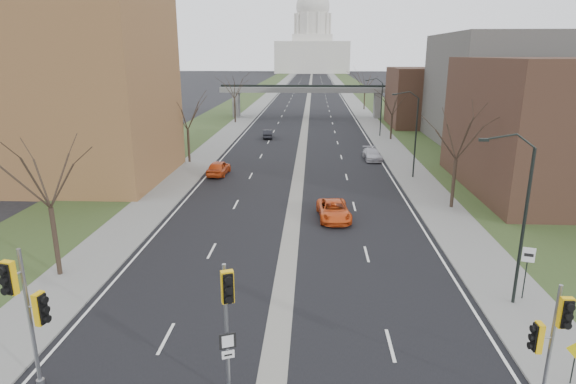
# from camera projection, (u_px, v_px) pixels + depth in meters

# --- Properties ---
(ground) EXTENTS (700.00, 700.00, 0.00)m
(ground) POSITION_uv_depth(u_px,v_px,m) (273.00, 371.00, 19.43)
(ground) COLOR black
(ground) RESTS_ON ground
(road_surface) EXTENTS (20.00, 600.00, 0.01)m
(road_surface) POSITION_uv_depth(u_px,v_px,m) (309.00, 91.00, 163.37)
(road_surface) COLOR black
(road_surface) RESTS_ON ground
(median_strip) EXTENTS (1.20, 600.00, 0.02)m
(median_strip) POSITION_uv_depth(u_px,v_px,m) (309.00, 91.00, 163.37)
(median_strip) COLOR gray
(median_strip) RESTS_ON ground
(sidewalk_right) EXTENTS (4.00, 600.00, 0.12)m
(sidewalk_right) POSITION_uv_depth(u_px,v_px,m) (345.00, 91.00, 162.75)
(sidewalk_right) COLOR gray
(sidewalk_right) RESTS_ON ground
(sidewalk_left) EXTENTS (4.00, 600.00, 0.12)m
(sidewalk_left) POSITION_uv_depth(u_px,v_px,m) (274.00, 91.00, 163.96)
(sidewalk_left) COLOR gray
(sidewalk_left) RESTS_ON ground
(grass_verge_right) EXTENTS (8.00, 600.00, 0.10)m
(grass_verge_right) POSITION_uv_depth(u_px,v_px,m) (363.00, 91.00, 162.45)
(grass_verge_right) COLOR #30401D
(grass_verge_right) RESTS_ON ground
(grass_verge_left) EXTENTS (8.00, 600.00, 0.10)m
(grass_verge_left) POSITION_uv_depth(u_px,v_px,m) (257.00, 91.00, 164.27)
(grass_verge_left) COLOR #30401D
(grass_verge_left) RESTS_ON ground
(apartment_building) EXTENTS (25.00, 16.00, 22.00)m
(apartment_building) POSITION_uv_depth(u_px,v_px,m) (30.00, 68.00, 46.49)
(apartment_building) COLOR brown
(apartment_building) RESTS_ON ground
(commercial_block_near) EXTENTS (16.00, 20.00, 12.00)m
(commercial_block_near) POSITION_uv_depth(u_px,v_px,m) (563.00, 127.00, 43.43)
(commercial_block_near) COLOR #462C20
(commercial_block_near) RESTS_ON ground
(commercial_block_mid) EXTENTS (18.00, 22.00, 15.00)m
(commercial_block_mid) POSITION_uv_depth(u_px,v_px,m) (507.00, 90.00, 65.84)
(commercial_block_mid) COLOR #52504B
(commercial_block_mid) RESTS_ON ground
(commercial_block_far) EXTENTS (14.00, 14.00, 10.00)m
(commercial_block_far) POSITION_uv_depth(u_px,v_px,m) (431.00, 97.00, 84.11)
(commercial_block_far) COLOR #462C20
(commercial_block_far) RESTS_ON ground
(pedestrian_bridge) EXTENTS (34.00, 3.00, 6.45)m
(pedestrian_bridge) POSITION_uv_depth(u_px,v_px,m) (306.00, 93.00, 94.86)
(pedestrian_bridge) COLOR slate
(pedestrian_bridge) RESTS_ON ground
(capitol) EXTENTS (48.00, 42.00, 55.75)m
(capitol) POSITION_uv_depth(u_px,v_px,m) (312.00, 44.00, 321.35)
(capitol) COLOR silver
(capitol) RESTS_ON ground
(streetlight_near) EXTENTS (2.61, 0.20, 8.70)m
(streetlight_near) POSITION_uv_depth(u_px,v_px,m) (514.00, 172.00, 22.71)
(streetlight_near) COLOR black
(streetlight_near) RESTS_ON sidewalk_right
(streetlight_mid) EXTENTS (2.61, 0.20, 8.70)m
(streetlight_mid) POSITION_uv_depth(u_px,v_px,m) (409.00, 110.00, 47.66)
(streetlight_mid) COLOR black
(streetlight_mid) RESTS_ON sidewalk_right
(streetlight_far) EXTENTS (2.61, 0.20, 8.70)m
(streetlight_far) POSITION_uv_depth(u_px,v_px,m) (377.00, 91.00, 72.61)
(streetlight_far) COLOR black
(streetlight_far) RESTS_ON sidewalk_right
(tree_left_a) EXTENTS (7.20, 7.20, 9.40)m
(tree_left_a) POSITION_uv_depth(u_px,v_px,m) (44.00, 163.00, 25.93)
(tree_left_a) COLOR #382B21
(tree_left_a) RESTS_ON sidewalk_left
(tree_left_b) EXTENTS (6.75, 6.75, 8.81)m
(tree_left_b) POSITION_uv_depth(u_px,v_px,m) (187.00, 109.00, 54.83)
(tree_left_b) COLOR #382B21
(tree_left_b) RESTS_ON sidewalk_left
(tree_left_c) EXTENTS (7.65, 7.65, 9.99)m
(tree_left_c) POSITION_uv_depth(u_px,v_px,m) (234.00, 84.00, 87.23)
(tree_left_c) COLOR #382B21
(tree_left_c) RESTS_ON sidewalk_left
(tree_right_a) EXTENTS (7.20, 7.20, 9.40)m
(tree_right_a) POSITION_uv_depth(u_px,v_px,m) (459.00, 129.00, 38.05)
(tree_right_a) COLOR #382B21
(tree_right_a) RESTS_ON sidewalk_right
(tree_right_b) EXTENTS (6.30, 6.30, 8.22)m
(tree_right_b) POSITION_uv_depth(u_px,v_px,m) (393.00, 100.00, 69.94)
(tree_right_b) COLOR #382B21
(tree_right_b) RESTS_ON sidewalk_right
(tree_right_c) EXTENTS (7.65, 7.65, 9.99)m
(tree_right_c) POSITION_uv_depth(u_px,v_px,m) (365.00, 78.00, 107.99)
(tree_right_c) COLOR #382B21
(tree_right_c) RESTS_ON sidewalk_right
(signal_pole_left) EXTENTS (1.19, 0.95, 5.67)m
(signal_pole_left) POSITION_uv_depth(u_px,v_px,m) (27.00, 302.00, 17.36)
(signal_pole_left) COLOR gray
(signal_pole_left) RESTS_ON ground
(signal_pole_median) EXTENTS (0.75, 0.89, 5.32)m
(signal_pole_median) POSITION_uv_depth(u_px,v_px,m) (227.00, 310.00, 16.81)
(signal_pole_median) COLOR gray
(signal_pole_median) RESTS_ON ground
(signal_pole_right) EXTENTS (0.89, 0.86, 4.93)m
(signal_pole_right) POSITION_uv_depth(u_px,v_px,m) (551.00, 333.00, 16.28)
(signal_pole_right) COLOR gray
(signal_pole_right) RESTS_ON ground
(speed_limit_sign) EXTENTS (0.59, 0.21, 2.83)m
(speed_limit_sign) POSITION_uv_depth(u_px,v_px,m) (527.00, 264.00, 24.43)
(speed_limit_sign) COLOR black
(speed_limit_sign) RESTS_ON sidewalk_right
(warning_sign) EXTENTS (0.68, 0.28, 1.84)m
(warning_sign) POSITION_uv_depth(u_px,v_px,m) (575.00, 356.00, 18.20)
(warning_sign) COLOR black
(warning_sign) RESTS_ON sidewalk_right
(car_left_near) EXTENTS (2.10, 4.66, 1.55)m
(car_left_near) POSITION_uv_depth(u_px,v_px,m) (219.00, 168.00, 50.65)
(car_left_near) COLOR #C74516
(car_left_near) RESTS_ON ground
(car_left_far) EXTENTS (1.71, 3.99, 1.28)m
(car_left_far) POSITION_uv_depth(u_px,v_px,m) (268.00, 134.00, 72.79)
(car_left_far) COLOR black
(car_left_far) RESTS_ON ground
(car_right_near) EXTENTS (2.74, 5.22, 1.40)m
(car_right_near) POSITION_uv_depth(u_px,v_px,m) (334.00, 210.00, 37.13)
(car_right_near) COLOR #D44C16
(car_right_near) RESTS_ON ground
(car_right_mid) EXTENTS (2.15, 4.76, 1.35)m
(car_right_mid) POSITION_uv_depth(u_px,v_px,m) (372.00, 154.00, 57.86)
(car_right_mid) COLOR #AFADB5
(car_right_mid) RESTS_ON ground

